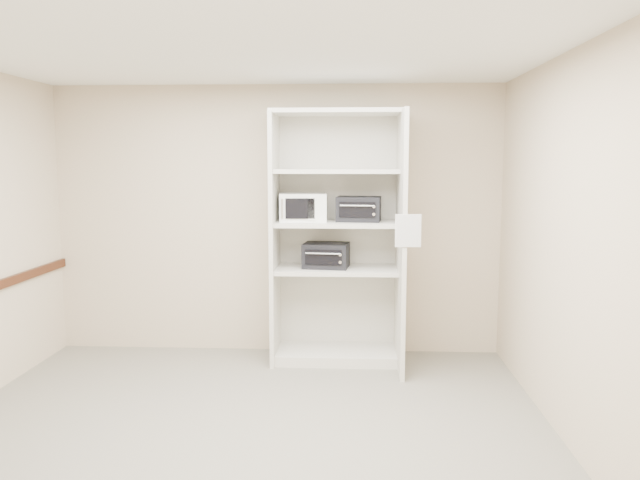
{
  "coord_description": "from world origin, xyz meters",
  "views": [
    {
      "loc": [
        0.77,
        -4.26,
        1.94
      ],
      "look_at": [
        0.48,
        1.29,
        1.24
      ],
      "focal_mm": 35.0,
      "sensor_mm": 36.0,
      "label": 1
    }
  ],
  "objects_px": {
    "toaster_oven_lower": "(326,255)",
    "shelving_unit": "(342,246)",
    "toaster_oven_upper": "(359,209)",
    "microwave": "(303,207)"
  },
  "relations": [
    {
      "from": "shelving_unit",
      "to": "microwave",
      "type": "bearing_deg",
      "value": 177.09
    },
    {
      "from": "toaster_oven_upper",
      "to": "microwave",
      "type": "bearing_deg",
      "value": -173.62
    },
    {
      "from": "toaster_oven_upper",
      "to": "toaster_oven_lower",
      "type": "bearing_deg",
      "value": -169.98
    },
    {
      "from": "toaster_oven_lower",
      "to": "shelving_unit",
      "type": "bearing_deg",
      "value": 6.51
    },
    {
      "from": "toaster_oven_lower",
      "to": "toaster_oven_upper",
      "type": "bearing_deg",
      "value": 10.91
    },
    {
      "from": "microwave",
      "to": "shelving_unit",
      "type": "bearing_deg",
      "value": -8.69
    },
    {
      "from": "toaster_oven_upper",
      "to": "toaster_oven_lower",
      "type": "height_order",
      "value": "toaster_oven_upper"
    },
    {
      "from": "shelving_unit",
      "to": "toaster_oven_lower",
      "type": "distance_m",
      "value": 0.17
    },
    {
      "from": "toaster_oven_upper",
      "to": "toaster_oven_lower",
      "type": "relative_size",
      "value": 0.96
    },
    {
      "from": "shelving_unit",
      "to": "toaster_oven_lower",
      "type": "relative_size",
      "value": 5.67
    }
  ]
}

